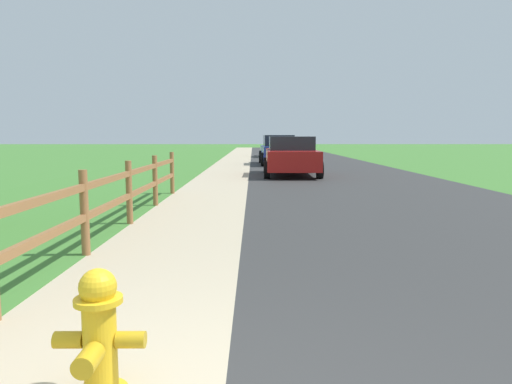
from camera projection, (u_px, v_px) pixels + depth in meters
The scene contains 9 objects.
ground_plane at pixel (250, 163), 27.09m from camera, with size 120.00×120.00×0.00m, color #417C31.
road_asphalt at pixel (307, 161), 29.10m from camera, with size 7.00×66.00×0.01m, color #333333.
curb_concrete at pixel (202, 161), 29.06m from camera, with size 6.00×66.00×0.01m, color #BEAD8E.
grass_verge at pixel (178, 161), 29.05m from camera, with size 5.00×66.00×0.00m, color #417C31.
fire_hydrant at pixel (99, 333), 2.78m from camera, with size 0.54×0.46×0.78m.
rail_fence at pixel (110, 196), 7.16m from camera, with size 0.11×11.09×1.12m.
parked_suv_red at pixel (291, 156), 18.44m from camera, with size 2.20×4.52×1.52m.
parked_car_blue at pixel (278, 150), 25.51m from camera, with size 2.07×4.73×1.59m.
parked_car_white at pixel (275, 147), 34.77m from camera, with size 2.05×4.45×1.42m.
Camera 1 is at (0.18, -2.10, 1.56)m, focal length 32.95 mm.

